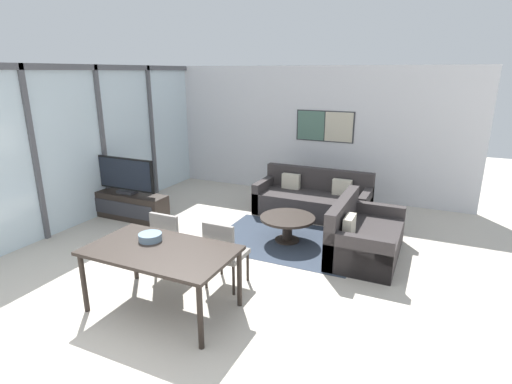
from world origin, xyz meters
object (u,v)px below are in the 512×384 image
(sofa_side, at_px, (361,238))
(dining_table, at_px, (161,255))
(tv_console, at_px, (128,206))
(television, at_px, (125,176))
(coffee_table, at_px, (287,223))
(sofa_main, at_px, (313,200))
(dining_chair_left, at_px, (171,240))
(dining_chair_centre, at_px, (224,251))
(fruit_bowl, at_px, (150,237))

(sofa_side, xyz_separation_m, dining_table, (-1.82, -2.43, 0.42))
(tv_console, distance_m, television, 0.59)
(coffee_table, bearing_deg, dining_table, -104.54)
(tv_console, bearing_deg, sofa_main, 28.69)
(dining_chair_left, distance_m, dining_chair_centre, 0.82)
(coffee_table, distance_m, dining_table, 2.55)
(tv_console, relative_size, television, 1.25)
(television, xyz_separation_m, dining_chair_centre, (2.89, -1.46, -0.32))
(dining_chair_left, bearing_deg, coffee_table, 58.63)
(sofa_main, relative_size, sofa_side, 1.34)
(television, relative_size, sofa_side, 0.80)
(dining_table, xyz_separation_m, dining_chair_centre, (0.41, 0.72, -0.18))
(television, bearing_deg, dining_chair_centre, -26.88)
(television, distance_m, sofa_side, 4.34)
(sofa_side, height_order, dining_table, sofa_side)
(television, distance_m, fruit_bowl, 3.02)
(dining_chair_left, bearing_deg, tv_console, 144.92)
(sofa_main, bearing_deg, coffee_table, -90.00)
(tv_console, xyz_separation_m, fruit_bowl, (2.23, -2.04, 0.56))
(television, bearing_deg, sofa_side, 3.24)
(sofa_main, bearing_deg, dining_table, -99.24)
(coffee_table, xyz_separation_m, dining_table, (-0.63, -2.44, 0.37))
(sofa_side, relative_size, dining_table, 0.95)
(dining_table, relative_size, dining_chair_left, 1.85)
(dining_chair_centre, relative_size, fruit_bowl, 3.30)
(television, relative_size, dining_table, 0.76)
(television, height_order, fruit_bowl, television)
(sofa_side, bearing_deg, dining_chair_left, 127.33)
(sofa_main, distance_m, sofa_side, 1.88)
(sofa_side, distance_m, coffee_table, 1.19)
(dining_table, bearing_deg, sofa_side, 53.17)
(tv_console, height_order, sofa_side, sofa_side)
(tv_console, distance_m, sofa_main, 3.55)
(sofa_main, distance_m, dining_table, 3.96)
(coffee_table, height_order, dining_chair_centre, dining_chair_centre)
(sofa_main, bearing_deg, tv_console, -151.31)
(dining_table, distance_m, dining_chair_left, 0.86)
(dining_table, distance_m, fruit_bowl, 0.31)
(dining_chair_centre, bearing_deg, coffee_table, 82.55)
(sofa_side, relative_size, coffee_table, 1.80)
(television, height_order, dining_table, television)
(tv_console, xyz_separation_m, dining_table, (2.48, -2.19, 0.44))
(sofa_side, distance_m, fruit_bowl, 3.13)
(dining_chair_left, bearing_deg, television, 144.90)
(sofa_side, distance_m, dining_chair_left, 2.81)
(tv_console, bearing_deg, fruit_bowl, -42.50)
(tv_console, xyz_separation_m, sofa_side, (4.30, 0.24, 0.03))
(sofa_main, distance_m, dining_chair_left, 3.33)
(dining_table, distance_m, dining_chair_centre, 0.85)
(television, bearing_deg, fruit_bowl, -42.51)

